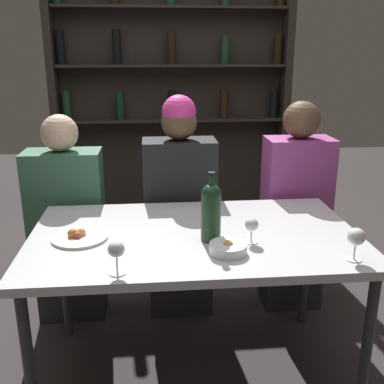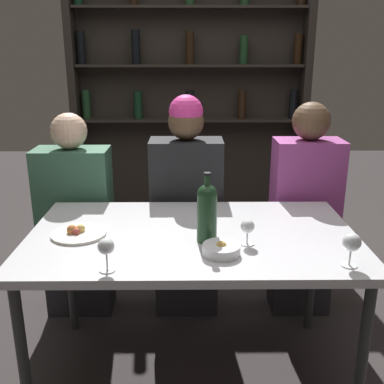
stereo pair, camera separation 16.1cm
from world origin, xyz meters
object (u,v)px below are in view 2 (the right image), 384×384
seated_person_center (186,212)px  seated_person_right (304,216)px  food_plate_0 (78,233)px  snack_bowl (221,249)px  wine_bottle (207,210)px  wine_glass_2 (248,228)px  wine_glass_0 (106,248)px  seated_person_left (77,223)px  wine_glass_1 (352,243)px

seated_person_center → seated_person_right: bearing=0.0°
food_plate_0 → snack_bowl: (0.61, -0.20, 0.01)m
wine_bottle → wine_glass_2: size_ratio=2.73×
wine_glass_0 → snack_bowl: bearing=17.4°
wine_bottle → seated_person_center: 0.71m
wine_glass_2 → seated_person_center: bearing=109.9°
snack_bowl → seated_person_left: size_ratio=0.13×
wine_glass_2 → snack_bowl: size_ratio=0.73×
wine_glass_0 → food_plate_0: bearing=119.0°
wine_glass_0 → wine_glass_2: 0.58m
seated_person_right → wine_bottle: bearing=-131.5°
seated_person_right → wine_glass_1: bearing=-94.0°
wine_bottle → wine_glass_1: size_ratio=2.28×
wine_glass_1 → snack_bowl: 0.49m
wine_glass_1 → seated_person_right: seated_person_right is taller
seated_person_center → wine_bottle: bearing=-82.4°
wine_bottle → wine_glass_0: wine_bottle is taller
wine_bottle → food_plate_0: 0.58m
food_plate_0 → seated_person_center: (0.47, 0.59, -0.13)m
snack_bowl → seated_person_left: (-0.77, 0.79, -0.20)m
snack_bowl → food_plate_0: bearing=161.9°
seated_person_center → wine_glass_2: bearing=-70.1°
food_plate_0 → seated_person_left: size_ratio=0.20×
seated_person_center → food_plate_0: bearing=-128.3°
seated_person_left → seated_person_center: 0.63m
snack_bowl → seated_person_left: bearing=134.2°
wine_bottle → wine_glass_1: (0.52, -0.24, -0.04)m
wine_glass_0 → food_plate_0: 0.39m
wine_glass_0 → wine_glass_1: wine_glass_1 is taller
wine_bottle → snack_bowl: bearing=-68.6°
food_plate_0 → seated_person_right: size_ratio=0.19×
seated_person_right → food_plate_0: bearing=-152.5°
wine_glass_1 → seated_person_center: 1.10m
wine_glass_1 → wine_glass_2: size_ratio=1.20×
wine_glass_0 → food_plate_0: (-0.18, 0.33, -0.08)m
wine_bottle → wine_glass_1: 0.57m
food_plate_0 → seated_person_left: (-0.16, 0.59, -0.19)m
snack_bowl → wine_bottle: bearing=111.4°
snack_bowl → seated_person_right: 0.97m
wine_bottle → food_plate_0: size_ratio=1.25×
wine_glass_2 → snack_bowl: bearing=-140.2°
wine_glass_2 → seated_person_right: 0.84m
wine_glass_2 → seated_person_left: size_ratio=0.09×
wine_glass_0 → wine_glass_1: size_ratio=0.97×
snack_bowl → seated_person_center: bearing=100.0°
snack_bowl → wine_glass_2: bearing=39.8°
seated_person_center → wine_glass_1: bearing=-55.8°
wine_glass_2 → snack_bowl: 0.16m
food_plate_0 → wine_glass_1: bearing=-15.7°
seated_person_left → seated_person_center: size_ratio=0.93×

